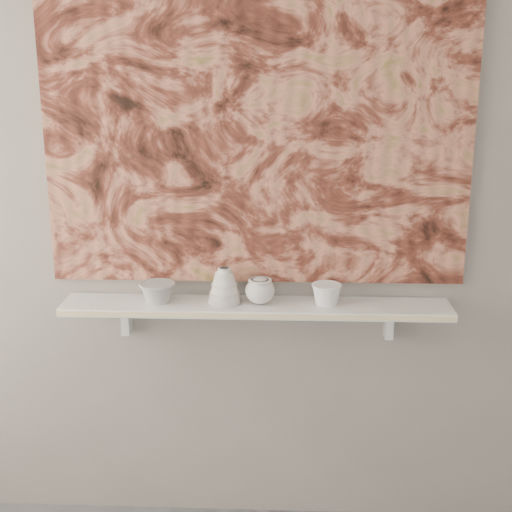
# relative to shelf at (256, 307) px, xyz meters

# --- Properties ---
(wall_back) EXTENTS (3.60, 0.00, 3.60)m
(wall_back) POSITION_rel_shelf_xyz_m (0.00, 0.09, 0.44)
(wall_back) COLOR gray
(wall_back) RESTS_ON floor
(shelf) EXTENTS (1.40, 0.18, 0.03)m
(shelf) POSITION_rel_shelf_xyz_m (0.00, 0.00, 0.00)
(shelf) COLOR silver
(shelf) RESTS_ON wall_back
(shelf_stripe) EXTENTS (1.40, 0.01, 0.02)m
(shelf_stripe) POSITION_rel_shelf_xyz_m (0.00, -0.09, 0.00)
(shelf_stripe) COLOR beige
(shelf_stripe) RESTS_ON shelf
(bracket_left) EXTENTS (0.03, 0.06, 0.12)m
(bracket_left) POSITION_rel_shelf_xyz_m (-0.49, 0.06, -0.07)
(bracket_left) COLOR silver
(bracket_left) RESTS_ON wall_back
(bracket_right) EXTENTS (0.03, 0.06, 0.12)m
(bracket_right) POSITION_rel_shelf_xyz_m (0.49, 0.06, -0.07)
(bracket_right) COLOR silver
(bracket_right) RESTS_ON wall_back
(painting) EXTENTS (1.50, 0.02, 1.10)m
(painting) POSITION_rel_shelf_xyz_m (0.00, 0.08, 0.62)
(painting) COLOR brown
(painting) RESTS_ON wall_back
(house_motif) EXTENTS (0.09, 0.00, 0.08)m
(house_motif) POSITION_rel_shelf_xyz_m (0.45, 0.07, 0.32)
(house_motif) COLOR black
(house_motif) RESTS_ON painting
(bowl_grey) EXTENTS (0.17, 0.17, 0.08)m
(bowl_grey) POSITION_rel_shelf_xyz_m (-0.36, 0.00, 0.05)
(bowl_grey) COLOR #989896
(bowl_grey) RESTS_ON shelf
(cup_cream) EXTENTS (0.11, 0.11, 0.10)m
(cup_cream) POSITION_rel_shelf_xyz_m (0.01, 0.00, 0.06)
(cup_cream) COLOR silver
(cup_cream) RESTS_ON shelf
(bell_vessel) EXTENTS (0.13, 0.13, 0.13)m
(bell_vessel) POSITION_rel_shelf_xyz_m (-0.11, 0.00, 0.08)
(bell_vessel) COLOR silver
(bell_vessel) RESTS_ON shelf
(bowl_white) EXTENTS (0.13, 0.13, 0.08)m
(bowl_white) POSITION_rel_shelf_xyz_m (0.25, 0.00, 0.05)
(bowl_white) COLOR silver
(bowl_white) RESTS_ON shelf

